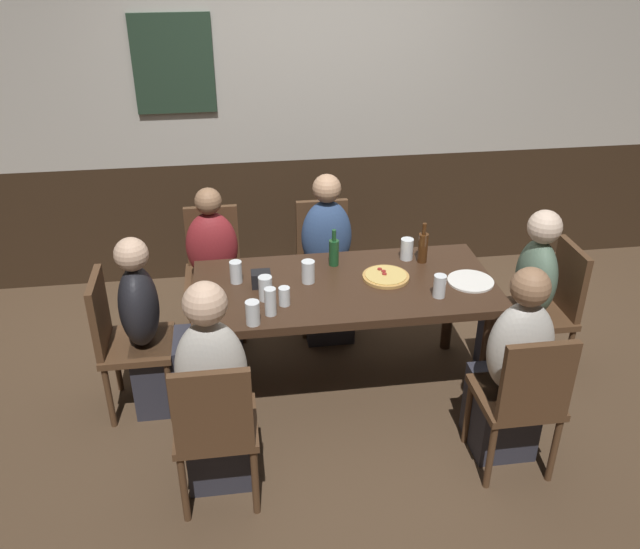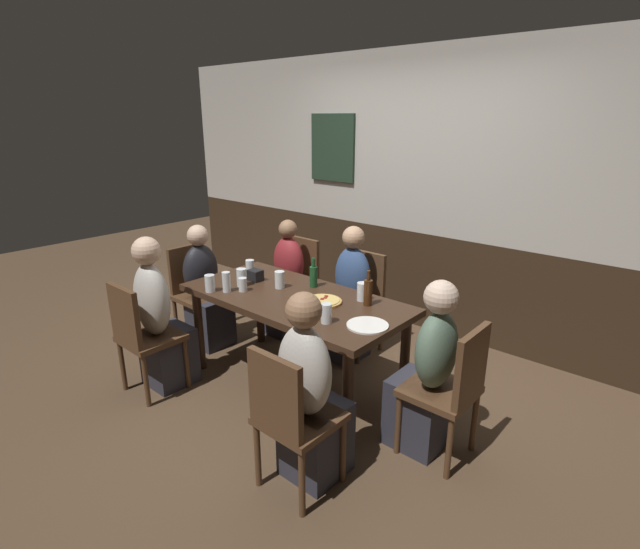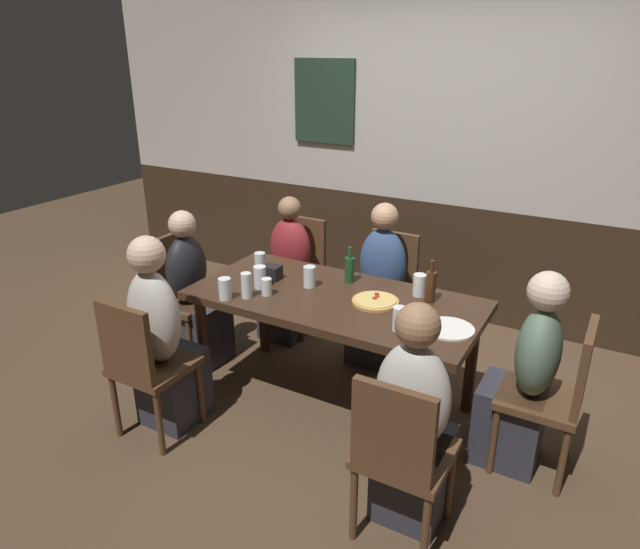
% 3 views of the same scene
% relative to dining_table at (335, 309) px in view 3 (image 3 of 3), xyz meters
% --- Properties ---
extents(ground_plane, '(12.00, 12.00, 0.00)m').
position_rel_dining_table_xyz_m(ground_plane, '(0.00, 0.00, -0.66)').
color(ground_plane, '#4C3826').
extents(wall_back, '(6.40, 0.13, 2.60)m').
position_rel_dining_table_xyz_m(wall_back, '(-0.01, 1.65, 0.65)').
color(wall_back, '#332316').
rests_on(wall_back, ground_plane).
extents(dining_table, '(1.74, 0.83, 0.74)m').
position_rel_dining_table_xyz_m(dining_table, '(0.00, 0.00, 0.00)').
color(dining_table, '#382316').
rests_on(dining_table, ground_plane).
extents(chair_left_far, '(0.40, 0.40, 0.88)m').
position_rel_dining_table_xyz_m(chair_left_far, '(-0.76, 0.83, -0.16)').
color(chair_left_far, '#513521').
rests_on(chair_left_far, ground_plane).
extents(chair_right_near, '(0.40, 0.40, 0.88)m').
position_rel_dining_table_xyz_m(chair_right_near, '(0.76, -0.83, -0.16)').
color(chair_right_near, '#513521').
rests_on(chair_right_near, ground_plane).
extents(chair_left_near, '(0.40, 0.40, 0.88)m').
position_rel_dining_table_xyz_m(chair_left_near, '(-0.76, -0.83, -0.16)').
color(chair_left_near, '#513521').
rests_on(chair_left_near, ground_plane).
extents(chair_mid_far, '(0.40, 0.40, 0.88)m').
position_rel_dining_table_xyz_m(chair_mid_far, '(0.00, 0.83, -0.16)').
color(chair_mid_far, '#513521').
rests_on(chair_mid_far, ground_plane).
extents(chair_head_east, '(0.40, 0.40, 0.88)m').
position_rel_dining_table_xyz_m(chair_head_east, '(1.28, 0.00, -0.16)').
color(chair_head_east, '#513521').
rests_on(chair_head_east, ground_plane).
extents(chair_head_west, '(0.40, 0.40, 0.88)m').
position_rel_dining_table_xyz_m(chair_head_west, '(-1.28, 0.00, -0.16)').
color(chair_head_west, '#513521').
rests_on(chair_head_west, ground_plane).
extents(person_left_far, '(0.34, 0.37, 1.10)m').
position_rel_dining_table_xyz_m(person_left_far, '(-0.76, 0.66, -0.20)').
color(person_left_far, '#2D2D38').
rests_on(person_left_far, ground_plane).
extents(person_right_near, '(0.34, 0.37, 1.16)m').
position_rel_dining_table_xyz_m(person_right_near, '(0.76, -0.67, -0.17)').
color(person_right_near, '#2D2D38').
rests_on(person_right_near, ground_plane).
extents(person_left_near, '(0.34, 0.37, 1.20)m').
position_rel_dining_table_xyz_m(person_left_near, '(-0.76, -0.67, -0.15)').
color(person_left_near, '#2D2D38').
rests_on(person_left_near, ground_plane).
extents(person_mid_far, '(0.34, 0.37, 1.15)m').
position_rel_dining_table_xyz_m(person_mid_far, '(-0.00, 0.67, -0.17)').
color(person_mid_far, '#2D2D38').
rests_on(person_mid_far, ground_plane).
extents(person_head_east, '(0.37, 0.34, 1.13)m').
position_rel_dining_table_xyz_m(person_head_east, '(1.12, 0.00, -0.18)').
color(person_head_east, '#2D2D38').
rests_on(person_head_east, ground_plane).
extents(person_head_west, '(0.37, 0.34, 1.11)m').
position_rel_dining_table_xyz_m(person_head_west, '(-1.12, 0.00, -0.19)').
color(person_head_west, '#2D2D38').
rests_on(person_head_west, ground_plane).
extents(pizza, '(0.27, 0.27, 0.03)m').
position_rel_dining_table_xyz_m(pizza, '(0.25, 0.03, 0.10)').
color(pizza, tan).
rests_on(pizza, dining_table).
extents(beer_glass_tall, '(0.08, 0.08, 0.14)m').
position_rel_dining_table_xyz_m(beer_glass_tall, '(-0.46, -0.11, 0.14)').
color(beer_glass_tall, silver).
rests_on(beer_glass_tall, dining_table).
extents(tumbler_water, '(0.06, 0.06, 0.16)m').
position_rel_dining_table_xyz_m(tumbler_water, '(-0.45, -0.27, 0.15)').
color(tumbler_water, silver).
rests_on(tumbler_water, dining_table).
extents(tumbler_short, '(0.08, 0.08, 0.13)m').
position_rel_dining_table_xyz_m(tumbler_short, '(-0.21, 0.05, 0.15)').
color(tumbler_short, silver).
rests_on(tumbler_short, dining_table).
extents(highball_clear, '(0.07, 0.07, 0.13)m').
position_rel_dining_table_xyz_m(highball_clear, '(0.49, -0.21, 0.14)').
color(highball_clear, silver).
rests_on(highball_clear, dining_table).
extents(beer_glass_half, '(0.08, 0.08, 0.13)m').
position_rel_dining_table_xyz_m(beer_glass_half, '(-0.55, -0.35, 0.14)').
color(beer_glass_half, silver).
rests_on(beer_glass_half, dining_table).
extents(pint_glass_pale, '(0.07, 0.07, 0.13)m').
position_rel_dining_table_xyz_m(pint_glass_pale, '(-0.62, 0.11, 0.14)').
color(pint_glass_pale, silver).
rests_on(pint_glass_pale, dining_table).
extents(pint_glass_stout, '(0.06, 0.06, 0.11)m').
position_rel_dining_table_xyz_m(pint_glass_stout, '(-0.37, -0.18, 0.13)').
color(pint_glass_stout, silver).
rests_on(pint_glass_stout, dining_table).
extents(pint_glass_amber, '(0.08, 0.08, 0.13)m').
position_rel_dining_table_xyz_m(pint_glass_amber, '(0.43, 0.26, 0.14)').
color(pint_glass_amber, silver).
rests_on(pint_glass_amber, dining_table).
extents(beer_bottle_green, '(0.06, 0.06, 0.23)m').
position_rel_dining_table_xyz_m(beer_bottle_green, '(-0.03, 0.24, 0.17)').
color(beer_bottle_green, '#194723').
rests_on(beer_bottle_green, dining_table).
extents(beer_bottle_brown, '(0.06, 0.06, 0.26)m').
position_rel_dining_table_xyz_m(beer_bottle_brown, '(0.52, 0.21, 0.18)').
color(beer_bottle_brown, '#42230F').
rests_on(beer_bottle_brown, dining_table).
extents(plate_white_large, '(0.27, 0.27, 0.01)m').
position_rel_dining_table_xyz_m(plate_white_large, '(0.72, -0.08, 0.09)').
color(plate_white_large, white).
rests_on(plate_white_large, dining_table).
extents(condiment_caddy, '(0.11, 0.09, 0.09)m').
position_rel_dining_table_xyz_m(condiment_caddy, '(-0.48, 0.05, 0.13)').
color(condiment_caddy, black).
rests_on(condiment_caddy, dining_table).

